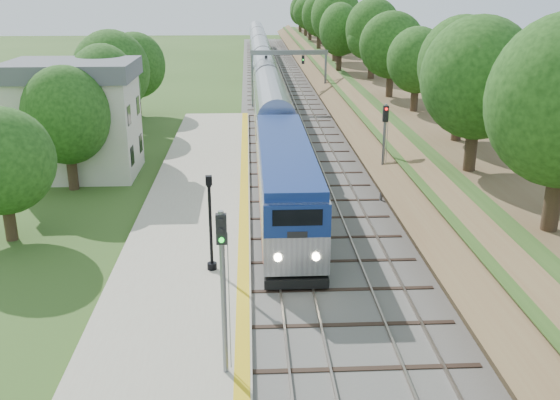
{
  "coord_description": "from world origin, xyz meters",
  "views": [
    {
      "loc": [
        -1.98,
        -13.54,
        12.88
      ],
      "look_at": [
        -0.5,
        15.55,
        2.8
      ],
      "focal_mm": 40.0,
      "sensor_mm": 36.0,
      "label": 1
    }
  ],
  "objects_px": {
    "signal_gantry": "(289,63)",
    "train": "(263,71)",
    "station_building": "(76,118)",
    "lamppost_far": "(211,229)",
    "signal_platform": "(223,276)",
    "signal_farside": "(384,143)"
  },
  "relations": [
    {
      "from": "station_building",
      "to": "signal_gantry",
      "type": "relative_size",
      "value": 1.02
    },
    {
      "from": "signal_gantry",
      "to": "train",
      "type": "distance_m",
      "value": 14.01
    },
    {
      "from": "train",
      "to": "signal_farside",
      "type": "bearing_deg",
      "value": -82.26
    },
    {
      "from": "signal_platform",
      "to": "lamppost_far",
      "type": "bearing_deg",
      "value": 96.25
    },
    {
      "from": "signal_gantry",
      "to": "signal_farside",
      "type": "bearing_deg",
      "value": -83.36
    },
    {
      "from": "signal_gantry",
      "to": "signal_platform",
      "type": "distance_m",
      "value": 50.54
    },
    {
      "from": "train",
      "to": "signal_platform",
      "type": "distance_m",
      "value": 63.88
    },
    {
      "from": "signal_gantry",
      "to": "train",
      "type": "relative_size",
      "value": 0.07
    },
    {
      "from": "train",
      "to": "lamppost_far",
      "type": "height_order",
      "value": "lamppost_far"
    },
    {
      "from": "signal_gantry",
      "to": "lamppost_far",
      "type": "xyz_separation_m",
      "value": [
        -6.26,
        -42.09,
        -2.42
      ]
    },
    {
      "from": "station_building",
      "to": "signal_farside",
      "type": "distance_m",
      "value": 21.4
    },
    {
      "from": "signal_platform",
      "to": "signal_farside",
      "type": "xyz_separation_m",
      "value": [
        9.1,
        18.19,
        -0.15
      ]
    },
    {
      "from": "signal_gantry",
      "to": "signal_farside",
      "type": "xyz_separation_m",
      "value": [
        3.73,
        -32.05,
        -1.01
      ]
    },
    {
      "from": "signal_platform",
      "to": "train",
      "type": "bearing_deg",
      "value": 87.4
    },
    {
      "from": "signal_gantry",
      "to": "signal_platform",
      "type": "xyz_separation_m",
      "value": [
        -5.37,
        -50.24,
        -0.85
      ]
    },
    {
      "from": "signal_platform",
      "to": "signal_gantry",
      "type": "bearing_deg",
      "value": 83.9
    },
    {
      "from": "signal_gantry",
      "to": "signal_farside",
      "type": "height_order",
      "value": "signal_gantry"
    },
    {
      "from": "station_building",
      "to": "signal_platform",
      "type": "distance_m",
      "value": 27.58
    },
    {
      "from": "signal_gantry",
      "to": "train",
      "type": "bearing_deg",
      "value": 100.34
    },
    {
      "from": "station_building",
      "to": "lamppost_far",
      "type": "relative_size",
      "value": 1.9
    },
    {
      "from": "train",
      "to": "signal_farside",
      "type": "xyz_separation_m",
      "value": [
        6.2,
        -45.6,
        1.6
      ]
    },
    {
      "from": "station_building",
      "to": "signal_farside",
      "type": "relative_size",
      "value": 1.42
    }
  ]
}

